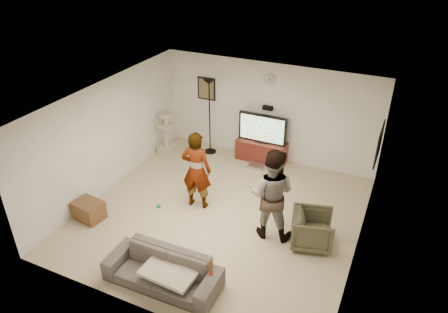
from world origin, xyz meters
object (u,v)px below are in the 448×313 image
at_px(sofa, 163,270).
at_px(floor_lamp, 210,117).
at_px(tv_stand, 261,151).
at_px(cat_tree, 166,133).
at_px(side_table, 89,210).
at_px(armchair, 312,229).
at_px(tv, 262,128).
at_px(person_right, 271,194).
at_px(beer_bottle, 211,269).
at_px(person_left, 196,170).

bearing_deg(sofa, floor_lamp, 105.92).
height_order(tv_stand, cat_tree, cat_tree).
height_order(cat_tree, sofa, cat_tree).
bearing_deg(side_table, armchair, 14.79).
bearing_deg(tv_stand, floor_lamp, -173.49).
bearing_deg(sofa, tv, 88.83).
bearing_deg(cat_tree, tv_stand, 15.95).
relative_size(tv_stand, cat_tree, 1.08).
xyz_separation_m(floor_lamp, person_right, (2.54, -2.51, -0.07)).
bearing_deg(floor_lamp, tv, 6.51).
height_order(tv, beer_bottle, tv).
distance_m(tv, side_table, 4.50).
xyz_separation_m(person_right, armchair, (0.83, 0.04, -0.58)).
bearing_deg(tv_stand, beer_bottle, -79.16).
bearing_deg(person_left, tv, -110.63).
bearing_deg(tv, cat_tree, -164.05).
bearing_deg(floor_lamp, cat_tree, -152.56).
relative_size(tv_stand, floor_lamp, 0.64).
height_order(person_right, side_table, person_right).
distance_m(cat_tree, sofa, 4.65).
distance_m(tv, cat_tree, 2.52).
xyz_separation_m(tv_stand, tv, (-0.00, 0.00, 0.63)).
bearing_deg(sofa, side_table, 158.24).
bearing_deg(cat_tree, person_left, -43.22).
bearing_deg(sofa, beer_bottle, -1.01).
height_order(tv_stand, person_left, person_left).
relative_size(cat_tree, beer_bottle, 4.73).
bearing_deg(floor_lamp, tv_stand, 6.51).
xyz_separation_m(sofa, armchair, (2.01, 2.04, 0.06)).
relative_size(tv_stand, person_right, 0.69).
bearing_deg(armchair, person_right, 78.14).
relative_size(person_left, armchair, 2.30).
bearing_deg(tv, floor_lamp, -173.49).
xyz_separation_m(cat_tree, person_right, (3.56, -1.98, 0.34)).
distance_m(tv, sofa, 4.70).
xyz_separation_m(person_right, side_table, (-3.52, -1.10, -0.73)).
relative_size(person_right, beer_bottle, 7.42).
bearing_deg(beer_bottle, sofa, 180.00).
relative_size(cat_tree, armchair, 1.55).
relative_size(sofa, beer_bottle, 7.87).
distance_m(tv_stand, beer_bottle, 4.77).
distance_m(person_right, sofa, 2.40).
height_order(floor_lamp, sofa, floor_lamp).
bearing_deg(floor_lamp, side_table, -105.05).
distance_m(floor_lamp, person_right, 3.58).
bearing_deg(side_table, beer_bottle, -15.28).
bearing_deg(sofa, cat_tree, 120.00).
height_order(armchair, side_table, armchair).
relative_size(person_left, side_table, 2.97).
xyz_separation_m(tv_stand, floor_lamp, (-1.38, -0.16, 0.74)).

